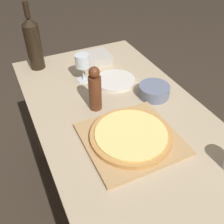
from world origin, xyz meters
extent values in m
plane|color=#382D23|center=(0.00, 0.00, 0.00)|extent=(12.00, 12.00, 0.00)
cube|color=tan|center=(0.00, 0.00, 0.74)|extent=(0.73, 1.39, 0.03)
cylinder|color=brown|center=(-0.31, 0.64, 0.36)|extent=(0.06, 0.06, 0.72)
cylinder|color=brown|center=(0.31, 0.64, 0.36)|extent=(0.06, 0.06, 0.72)
cube|color=tan|center=(-0.04, -0.14, 0.76)|extent=(0.36, 0.34, 0.02)
cylinder|color=#C68947|center=(-0.04, -0.14, 0.78)|extent=(0.32, 0.32, 0.02)
cylinder|color=#EAD67A|center=(-0.04, -0.14, 0.79)|extent=(0.28, 0.28, 0.01)
cylinder|color=black|center=(-0.24, 0.59, 0.87)|extent=(0.08, 0.08, 0.24)
cone|color=black|center=(-0.24, 0.59, 1.01)|extent=(0.08, 0.08, 0.04)
cylinder|color=black|center=(-0.24, 0.59, 1.07)|extent=(0.03, 0.03, 0.08)
cylinder|color=#5B2D19|center=(-0.09, 0.11, 0.83)|extent=(0.06, 0.06, 0.16)
sphere|color=#5B2D19|center=(-0.09, 0.11, 0.94)|extent=(0.05, 0.05, 0.05)
cylinder|color=silver|center=(-0.05, 0.35, 0.76)|extent=(0.07, 0.07, 0.00)
cylinder|color=silver|center=(-0.05, 0.35, 0.80)|extent=(0.01, 0.01, 0.08)
cylinder|color=silver|center=(-0.05, 0.35, 0.87)|extent=(0.07, 0.07, 0.06)
cylinder|color=slate|center=(0.20, 0.08, 0.78)|extent=(0.15, 0.15, 0.06)
cylinder|color=silver|center=(0.09, 0.27, 0.76)|extent=(0.21, 0.21, 0.01)
cube|color=#BCB7AD|center=(0.08, 0.50, 0.78)|extent=(0.15, 0.14, 0.05)
camera|label=1|loc=(-0.42, -0.76, 1.50)|focal=42.00mm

